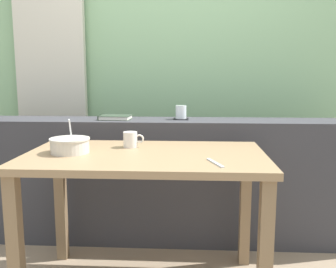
{
  "coord_description": "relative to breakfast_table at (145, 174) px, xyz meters",
  "views": [
    {
      "loc": [
        0.21,
        -1.94,
        1.14
      ],
      "look_at": [
        0.08,
        0.31,
        0.78
      ],
      "focal_mm": 40.59,
      "sensor_mm": 36.0,
      "label": 1
    }
  ],
  "objects": [
    {
      "name": "closed_book",
      "position": [
        -0.27,
        0.61,
        0.22
      ],
      "size": [
        0.21,
        0.16,
        0.03
      ],
      "color": "#334233",
      "rests_on": "dark_console_ledge"
    },
    {
      "name": "ceramic_mug",
      "position": [
        -0.1,
        0.15,
        0.15
      ],
      "size": [
        0.11,
        0.08,
        0.08
      ],
      "color": "silver",
      "rests_on": "breakfast_table"
    },
    {
      "name": "coaster_square",
      "position": [
        0.16,
        0.64,
        0.21
      ],
      "size": [
        0.1,
        0.1,
        0.0
      ],
      "primitive_type": "cube",
      "color": "black",
      "rests_on": "dark_console_ledge"
    },
    {
      "name": "curtain_left_panel",
      "position": [
        -0.9,
        1.18,
        0.62
      ],
      "size": [
        0.56,
        0.06,
        2.5
      ],
      "primitive_type": "cube",
      "color": "beige",
      "rests_on": "ground"
    },
    {
      "name": "breakfast_table",
      "position": [
        0.0,
        0.0,
        0.0
      ],
      "size": [
        1.21,
        0.71,
        0.74
      ],
      "color": "#826849",
      "rests_on": "ground"
    },
    {
      "name": "dark_console_ledge",
      "position": [
        0.02,
        0.62,
        -0.21
      ],
      "size": [
        2.8,
        0.32,
        0.83
      ],
      "primitive_type": "cube",
      "color": "#38383D",
      "rests_on": "ground"
    },
    {
      "name": "fork_utensil",
      "position": [
        0.34,
        -0.2,
        0.11
      ],
      "size": [
        0.07,
        0.17,
        0.01
      ],
      "primitive_type": "cube",
      "rotation": [
        0.0,
        0.0,
        0.34
      ],
      "color": "silver",
      "rests_on": "breakfast_table"
    },
    {
      "name": "juice_glass",
      "position": [
        0.16,
        0.64,
        0.25
      ],
      "size": [
        0.07,
        0.07,
        0.09
      ],
      "color": "white",
      "rests_on": "coaster_square"
    },
    {
      "name": "soup_bowl",
      "position": [
        -0.38,
        -0.01,
        0.15
      ],
      "size": [
        0.2,
        0.2,
        0.18
      ],
      "color": "beige",
      "rests_on": "breakfast_table"
    },
    {
      "name": "outdoor_backdrop",
      "position": [
        0.02,
        1.28,
        0.77
      ],
      "size": [
        4.8,
        0.08,
        2.8
      ],
      "primitive_type": "cube",
      "color": "#8EBC89",
      "rests_on": "ground"
    }
  ]
}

